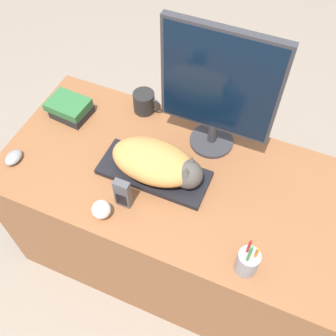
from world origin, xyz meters
TOP-DOWN VIEW (x-y plane):
  - ground_plane at (0.00, 0.00)m, footprint 12.00×12.00m
  - desk at (0.00, 0.35)m, footprint 1.49×0.69m
  - keyboard at (-0.11, 0.32)m, footprint 0.44×0.18m
  - cat at (-0.09, 0.32)m, footprint 0.37×0.20m
  - monitor at (0.04, 0.57)m, footprint 0.44×0.18m
  - computer_mouse at (-0.66, 0.16)m, footprint 0.06×0.08m
  - coffee_mug at (-0.29, 0.63)m, footprint 0.13×0.10m
  - pen_cup at (0.33, 0.09)m, footprint 0.07×0.07m
  - baseball at (-0.21, 0.08)m, footprint 0.07×0.07m
  - phone at (-0.16, 0.16)m, footprint 0.06×0.03m
  - book_stack at (-0.59, 0.48)m, footprint 0.19×0.15m

SIDE VIEW (x-z plane):
  - ground_plane at x=0.00m, z-range 0.00..0.00m
  - desk at x=0.00m, z-range 0.00..0.73m
  - keyboard at x=-0.11m, z-range 0.73..0.75m
  - computer_mouse at x=-0.66m, z-range 0.73..0.76m
  - baseball at x=-0.21m, z-range 0.73..0.80m
  - book_stack at x=-0.59m, z-range 0.73..0.80m
  - coffee_mug at x=-0.29m, z-range 0.73..0.82m
  - pen_cup at x=0.33m, z-range 0.68..0.88m
  - phone at x=-0.16m, z-range 0.73..0.86m
  - cat at x=-0.09m, z-range 0.75..0.88m
  - monitor at x=0.04m, z-range 0.76..1.31m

